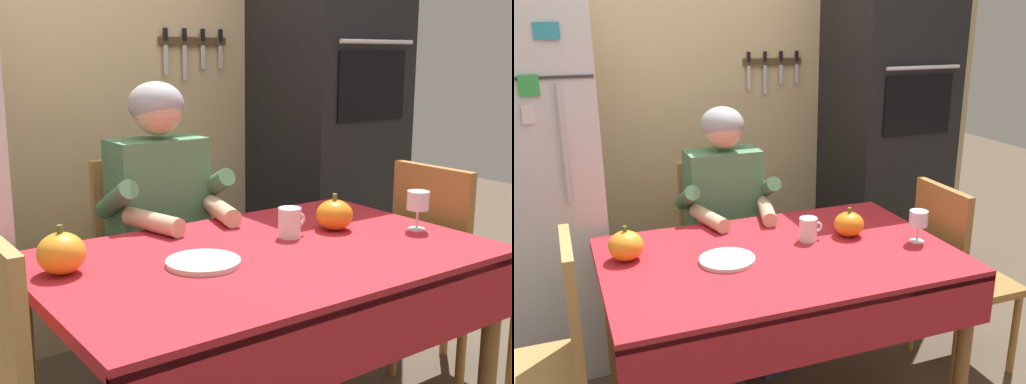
# 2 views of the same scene
# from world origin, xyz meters

# --- Properties ---
(back_wall_assembly) EXTENTS (3.70, 0.13, 2.60)m
(back_wall_assembly) POSITION_xyz_m (0.05, 1.35, 1.30)
(back_wall_assembly) COLOR #D1B784
(back_wall_assembly) RESTS_ON ground
(wall_oven) EXTENTS (0.60, 0.64, 2.10)m
(wall_oven) POSITION_xyz_m (1.05, 1.00, 1.05)
(wall_oven) COLOR black
(wall_oven) RESTS_ON ground
(dining_table) EXTENTS (1.40, 0.90, 0.74)m
(dining_table) POSITION_xyz_m (0.00, 0.08, 0.66)
(dining_table) COLOR brown
(dining_table) RESTS_ON ground
(chair_behind_person) EXTENTS (0.40, 0.40, 0.93)m
(chair_behind_person) POSITION_xyz_m (-0.04, 0.87, 0.51)
(chair_behind_person) COLOR tan
(chair_behind_person) RESTS_ON ground
(seated_person) EXTENTS (0.47, 0.55, 1.25)m
(seated_person) POSITION_xyz_m (-0.04, 0.68, 0.74)
(seated_person) COLOR #38384C
(seated_person) RESTS_ON ground
(chair_right_side) EXTENTS (0.40, 0.40, 0.93)m
(chair_right_side) POSITION_xyz_m (0.90, 0.11, 0.51)
(chair_right_side) COLOR #9E6B33
(chair_right_side) RESTS_ON ground
(coffee_mug) EXTENTS (0.10, 0.08, 0.10)m
(coffee_mug) POSITION_xyz_m (0.17, 0.18, 0.79)
(coffee_mug) COLOR white
(coffee_mug) RESTS_ON dining_table
(wine_glass) EXTENTS (0.08, 0.08, 0.14)m
(wine_glass) POSITION_xyz_m (0.59, -0.00, 0.84)
(wine_glass) COLOR white
(wine_glass) RESTS_ON dining_table
(pumpkin_large) EXTENTS (0.13, 0.13, 0.13)m
(pumpkin_large) POSITION_xyz_m (0.36, 0.17, 0.79)
(pumpkin_large) COLOR orange
(pumpkin_large) RESTS_ON dining_table
(pumpkin_medium) EXTENTS (0.14, 0.14, 0.14)m
(pumpkin_medium) POSITION_xyz_m (-0.58, 0.26, 0.80)
(pumpkin_medium) COLOR orange
(pumpkin_medium) RESTS_ON dining_table
(serving_tray) EXTENTS (0.22, 0.22, 0.02)m
(serving_tray) POSITION_xyz_m (-0.22, 0.10, 0.75)
(serving_tray) COLOR silver
(serving_tray) RESTS_ON dining_table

